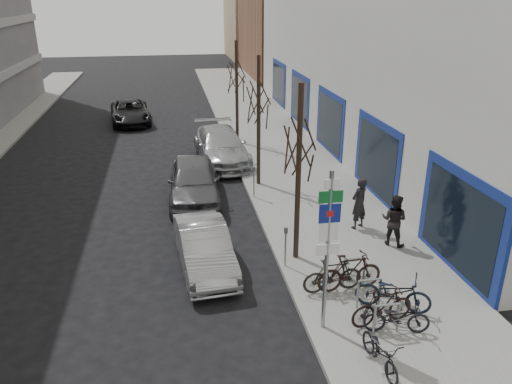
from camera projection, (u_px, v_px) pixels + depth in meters
name	position (u px, v px, depth m)	size (l,w,h in m)	color
ground	(226.00, 342.00, 11.89)	(120.00, 120.00, 0.00)	black
sidewalk_east	(301.00, 182.00, 21.73)	(5.00, 70.00, 0.15)	slate
commercial_building	(497.00, 46.00, 27.38)	(20.00, 32.00, 10.00)	#B7B7B2
brick_building_far	(308.00, 34.00, 49.06)	(12.00, 14.00, 8.00)	brown
tan_building_far	(280.00, 20.00, 62.67)	(13.00, 12.00, 9.00)	#937A5B
highway_sign_pole	(328.00, 243.00, 11.35)	(0.55, 0.10, 4.20)	gray
bike_rack	(369.00, 290.00, 12.80)	(0.66, 2.26, 0.83)	gray
tree_near	(300.00, 133.00, 13.98)	(1.80, 1.80, 5.50)	black
tree_mid	(259.00, 91.00, 19.92)	(1.80, 1.80, 5.50)	black
tree_far	(236.00, 68.00, 25.87)	(1.80, 1.80, 5.50)	black
meter_front	(286.00, 243.00, 14.64)	(0.10, 0.08, 1.27)	gray
meter_mid	(254.00, 179.00, 19.67)	(0.10, 0.08, 1.27)	gray
meter_back	(235.00, 141.00, 24.70)	(0.10, 0.08, 1.27)	gray
bike_near_left	(381.00, 349.00, 10.72)	(0.47, 1.55, 0.95)	black
bike_near_right	(382.00, 306.00, 12.13)	(0.50, 1.69, 1.03)	black
bike_mid_curb	(394.00, 289.00, 12.68)	(0.58, 1.92, 1.17)	black
bike_mid_inner	(333.00, 275.00, 13.47)	(0.50, 1.69, 1.03)	black
bike_far_curb	(397.00, 315.00, 11.85)	(0.48, 1.58, 0.97)	black
bike_far_inner	(350.00, 271.00, 13.53)	(0.56, 1.87, 1.14)	black
parked_car_front	(204.00, 248.00, 14.89)	(1.43, 4.10, 1.35)	#9C9CA1
parked_car_mid	(194.00, 181.00, 19.69)	(1.95, 4.86, 1.65)	#525258
parked_car_back	(221.00, 146.00, 24.25)	(2.27, 5.58, 1.62)	#A7A7AC
lane_car	(130.00, 112.00, 31.67)	(2.32, 5.02, 1.40)	black
pedestrian_near	(359.00, 203.00, 17.03)	(0.67, 0.44, 1.83)	black
pedestrian_far	(394.00, 220.00, 15.91)	(0.64, 0.43, 1.74)	black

